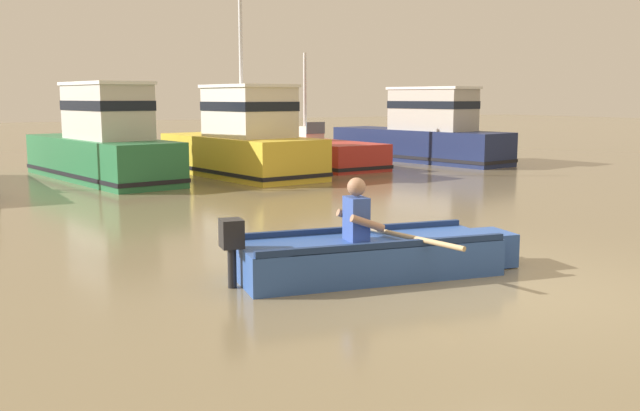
# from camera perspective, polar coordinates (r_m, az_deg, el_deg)

# --- Properties ---
(ground_plane) EXTENTS (120.00, 120.00, 0.00)m
(ground_plane) POSITION_cam_1_polar(r_m,az_deg,el_deg) (8.38, 14.43, -6.32)
(ground_plane) COLOR #7A6B4C
(rowboat_with_person) EXTENTS (3.72, 2.04, 1.19)m
(rowboat_with_person) POSITION_cam_1_polar(r_m,az_deg,el_deg) (8.63, 4.24, -3.92)
(rowboat_with_person) COLOR #2D519E
(rowboat_with_person) RESTS_ON ground
(moored_boat_green) EXTENTS (2.74, 6.46, 2.50)m
(moored_boat_green) POSITION_cam_1_polar(r_m,az_deg,el_deg) (19.25, -16.94, 4.68)
(moored_boat_green) COLOR #287042
(moored_boat_green) RESTS_ON ground
(moored_boat_yellow) EXTENTS (2.78, 5.74, 5.03)m
(moored_boat_yellow) POSITION_cam_1_polar(r_m,az_deg,el_deg) (19.56, -6.18, 5.02)
(moored_boat_yellow) COLOR gold
(moored_boat_yellow) RESTS_ON ground
(moored_boat_red) EXTENTS (2.42, 6.74, 3.48)m
(moored_boat_red) POSITION_cam_1_polar(r_m,az_deg,el_deg) (22.76, -1.41, 4.23)
(moored_boat_red) COLOR #B72D28
(moored_boat_red) RESTS_ON ground
(moored_boat_navy) EXTENTS (2.81, 6.94, 2.45)m
(moored_boat_navy) POSITION_cam_1_polar(r_m,az_deg,el_deg) (24.16, 8.15, 5.65)
(moored_boat_navy) COLOR #19234C
(moored_boat_navy) RESTS_ON ground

